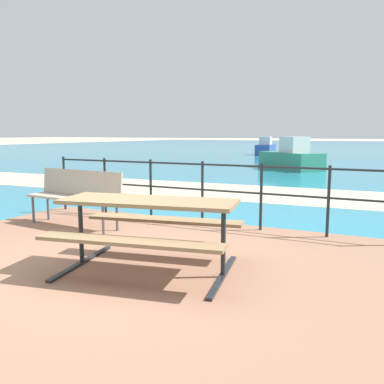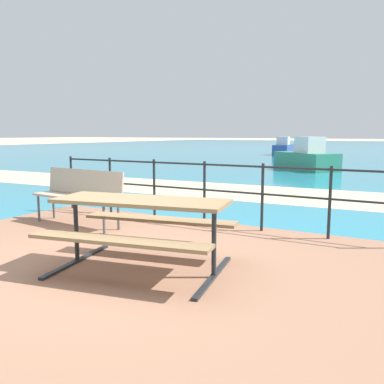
% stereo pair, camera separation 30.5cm
% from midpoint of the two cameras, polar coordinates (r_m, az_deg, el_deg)
% --- Properties ---
extents(ground_plane, '(240.00, 240.00, 0.00)m').
position_cam_midpoint_polar(ground_plane, '(4.81, -12.53, -10.59)').
color(ground_plane, beige).
extents(patio_paving, '(6.40, 5.20, 0.06)m').
position_cam_midpoint_polar(patio_paving, '(4.80, -12.54, -10.25)').
color(patio_paving, '#996B51').
rests_on(patio_paving, ground).
extents(sea_water, '(90.00, 90.00, 0.01)m').
position_cam_midpoint_polar(sea_water, '(43.66, 22.43, 5.57)').
color(sea_water, teal).
rests_on(sea_water, ground).
extents(beach_strip, '(54.07, 4.87, 0.01)m').
position_cam_midpoint_polar(beach_strip, '(10.54, 10.01, -0.26)').
color(beach_strip, beige).
rests_on(beach_strip, ground).
extents(picnic_table, '(2.08, 1.61, 0.78)m').
position_cam_midpoint_polar(picnic_table, '(4.40, -8.09, -3.48)').
color(picnic_table, '#8C704C').
rests_on(picnic_table, patio_paving).
extents(park_bench, '(1.75, 0.57, 0.89)m').
position_cam_midpoint_polar(park_bench, '(6.79, -17.07, 0.01)').
color(park_bench, tan).
rests_on(park_bench, patio_paving).
extents(railing_fence, '(5.94, 0.04, 1.03)m').
position_cam_midpoint_polar(railing_fence, '(6.62, 0.14, 0.91)').
color(railing_fence, '#1E2328').
rests_on(railing_fence, patio_paving).
extents(boat_near, '(3.26, 2.91, 1.39)m').
position_cam_midpoint_polar(boat_near, '(17.96, 12.99, 4.63)').
color(boat_near, '#338466').
rests_on(boat_near, sea_water).
extents(boat_mid, '(1.46, 4.12, 1.29)m').
position_cam_midpoint_polar(boat_mid, '(30.36, 10.01, 6.05)').
color(boat_mid, '#2D478C').
rests_on(boat_mid, sea_water).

